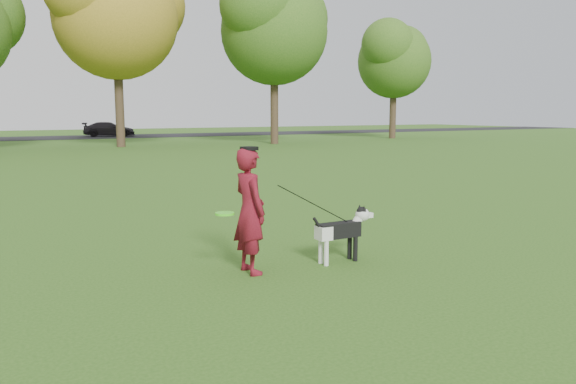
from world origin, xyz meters
TOP-DOWN VIEW (x-y plane):
  - ground at (0.00, 0.00)m, footprint 120.00×120.00m
  - road at (0.00, 40.00)m, footprint 120.00×7.00m
  - man at (-0.43, 0.42)m, footprint 0.39×0.58m
  - dog at (0.86, 0.28)m, footprint 0.97×0.19m
  - car_right at (6.19, 40.00)m, footprint 4.21×2.61m
  - man_held_items at (0.41, 0.33)m, footprint 1.91×0.29m
  - tree_row at (-1.43, 26.07)m, footprint 51.74×8.86m

SIDE VIEW (x-z plane):
  - ground at x=0.00m, z-range 0.00..0.00m
  - road at x=0.00m, z-range 0.00..0.02m
  - dog at x=0.86m, z-range 0.08..0.82m
  - car_right at x=6.19m, z-range 0.02..1.16m
  - man at x=-0.43m, z-range 0.00..1.55m
  - man_held_items at x=0.41m, z-range 0.28..1.34m
  - tree_row at x=-1.43m, z-range 1.40..13.41m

